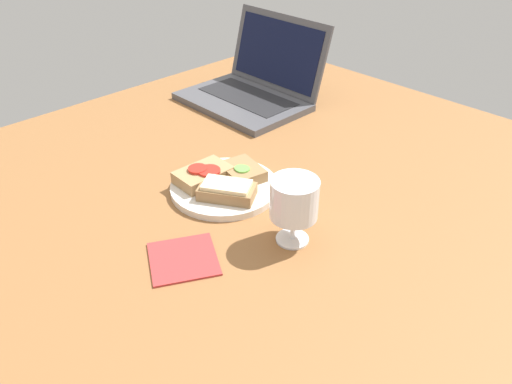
{
  "coord_description": "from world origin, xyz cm",
  "views": [
    {
      "loc": [
        60.6,
        -64.27,
        60.55
      ],
      "look_at": [
        3.64,
        -8.9,
        8.0
      ],
      "focal_mm": 35.0,
      "sensor_mm": 36.0,
      "label": 1
    }
  ],
  "objects": [
    {
      "name": "wooden_table",
      "position": [
        0.0,
        0.0,
        1.5
      ],
      "size": [
        140.0,
        140.0,
        3.0
      ],
      "primitive_type": "cube",
      "color": "brown",
      "rests_on": "ground"
    },
    {
      "name": "plate",
      "position": [
        -6.9,
        -7.89,
        3.74
      ],
      "size": [
        22.6,
        22.6,
        1.48
      ],
      "primitive_type": "cylinder",
      "color": "silver",
      "rests_on": "wooden_table"
    },
    {
      "name": "sandwich_with_cucumber",
      "position": [
        -6.53,
        -3.18,
        5.74
      ],
      "size": [
        10.57,
        9.02,
        2.78
      ],
      "color": "#937047",
      "rests_on": "plate"
    },
    {
      "name": "sandwich_with_tomato",
      "position": [
        -11.11,
        -9.98,
        5.91
      ],
      "size": [
        7.77,
        11.67,
        3.19
      ],
      "color": "#A88456",
      "rests_on": "plate"
    },
    {
      "name": "sandwich_with_cheese",
      "position": [
        -2.96,
        -10.55,
        6.01
      ],
      "size": [
        12.71,
        11.17,
        3.24
      ],
      "color": "#937047",
      "rests_on": "plate"
    },
    {
      "name": "wine_glass",
      "position": [
        14.18,
        -9.91,
        11.42
      ],
      "size": [
        8.57,
        8.57,
        12.68
      ],
      "color": "white",
      "rests_on": "wooden_table"
    },
    {
      "name": "laptop",
      "position": [
        -36.87,
        29.18,
        7.2
      ],
      "size": [
        34.79,
        29.36,
        22.17
      ],
      "color": "#4C4C51",
      "rests_on": "wooden_table"
    },
    {
      "name": "napkin",
      "position": [
        4.7,
        -27.52,
        3.2
      ],
      "size": [
        15.58,
        15.58,
        0.4
      ],
      "primitive_type": "cube",
      "rotation": [
        0.0,
        0.0,
        -0.5
      ],
      "color": "#B23333",
      "rests_on": "wooden_table"
    }
  ]
}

